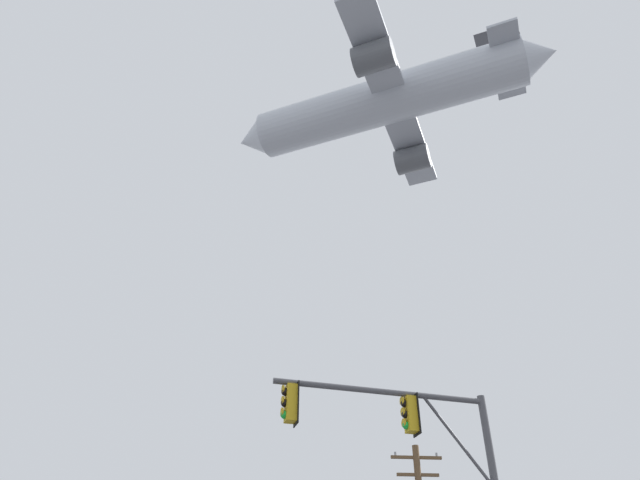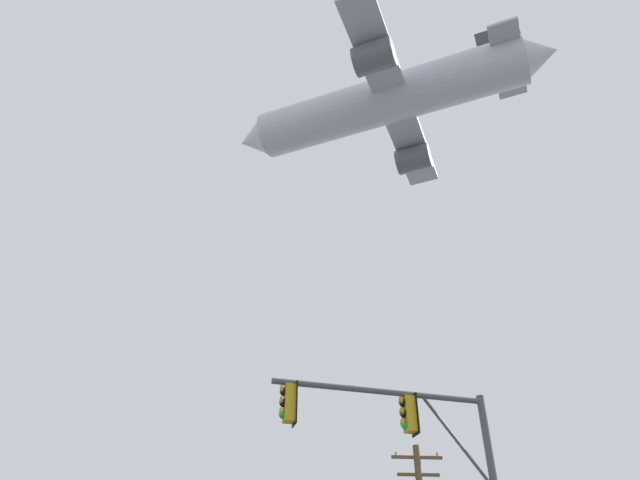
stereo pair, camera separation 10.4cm
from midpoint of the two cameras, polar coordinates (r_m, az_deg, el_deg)
name	(u,v)px [view 1 (the left image)]	position (r m, az deg, el deg)	size (l,w,h in m)	color
signal_pole_near	(422,457)	(15.09, 10.02, -20.76)	(5.73, 1.31, 6.77)	#4C4C51
airplane	(386,102)	(46.91, 6.60, 13.69)	(24.93, 19.25, 7.17)	#B7BCC6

